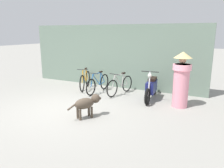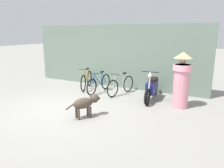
% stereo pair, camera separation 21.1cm
% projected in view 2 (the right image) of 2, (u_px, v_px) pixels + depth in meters
% --- Properties ---
extents(ground_plane, '(60.00, 60.00, 0.00)m').
position_uv_depth(ground_plane, '(63.00, 109.00, 6.84)').
color(ground_plane, gray).
extents(shop_wall_back, '(7.99, 0.20, 2.65)m').
position_uv_depth(shop_wall_back, '(113.00, 56.00, 9.44)').
color(shop_wall_back, slate).
rests_on(shop_wall_back, ground).
extents(bicycle_0, '(0.62, 1.56, 0.89)m').
position_uv_depth(bicycle_0, '(86.00, 80.00, 9.22)').
color(bicycle_0, black).
rests_on(bicycle_0, ground).
extents(bicycle_1, '(0.46, 1.70, 0.84)m').
position_uv_depth(bicycle_1, '(99.00, 84.00, 8.66)').
color(bicycle_1, black).
rests_on(bicycle_1, ground).
extents(bicycle_2, '(0.47, 1.61, 0.85)m').
position_uv_depth(bicycle_2, '(121.00, 85.00, 8.36)').
color(bicycle_2, black).
rests_on(bicycle_2, ground).
extents(motorcycle, '(0.58, 1.88, 1.07)m').
position_uv_depth(motorcycle, '(152.00, 88.00, 7.68)').
color(motorcycle, black).
rests_on(motorcycle, ground).
extents(stray_dog, '(0.62, 0.95, 0.64)m').
position_uv_depth(stray_dog, '(86.00, 103.00, 6.08)').
color(stray_dog, '#4C3F33').
rests_on(stray_dog, ground).
extents(person_in_robes, '(0.76, 0.76, 1.76)m').
position_uv_depth(person_in_robes, '(182.00, 79.00, 6.76)').
color(person_in_robes, pink).
rests_on(person_in_robes, ground).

